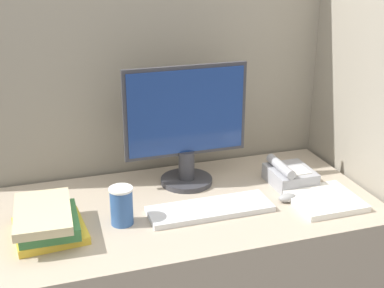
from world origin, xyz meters
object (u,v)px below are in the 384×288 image
object	(u,v)px
keyboard	(210,209)
coffee_cup	(122,206)
monitor	(186,128)
desk_telephone	(289,175)
mouse	(287,198)
book_stack	(47,222)

from	to	relation	value
keyboard	coffee_cup	bearing A→B (deg)	177.72
keyboard	coffee_cup	size ratio (longest dim) A/B	3.31
monitor	desk_telephone	xyz separation A→B (m)	(0.38, -0.13, -0.19)
keyboard	desk_telephone	xyz separation A→B (m)	(0.37, 0.12, 0.03)
monitor	coffee_cup	distance (m)	0.42
mouse	coffee_cup	world-z (taller)	coffee_cup
monitor	coffee_cup	size ratio (longest dim) A/B	3.60
keyboard	book_stack	xyz separation A→B (m)	(-0.55, 0.01, 0.04)
keyboard	book_stack	bearing A→B (deg)	178.88
monitor	book_stack	bearing A→B (deg)	-155.98
mouse	coffee_cup	xyz separation A→B (m)	(-0.60, 0.03, 0.05)
coffee_cup	mouse	bearing A→B (deg)	-2.76
mouse	book_stack	size ratio (longest dim) A/B	0.24
keyboard	book_stack	size ratio (longest dim) A/B	1.51
keyboard	desk_telephone	world-z (taller)	desk_telephone
monitor	keyboard	world-z (taller)	monitor
monitor	book_stack	xyz separation A→B (m)	(-0.55, -0.24, -0.18)
coffee_cup	book_stack	xyz separation A→B (m)	(-0.24, -0.00, -0.02)
coffee_cup	desk_telephone	xyz separation A→B (m)	(0.68, 0.11, -0.03)
book_stack	desk_telephone	distance (m)	0.93
keyboard	desk_telephone	distance (m)	0.39
monitor	desk_telephone	bearing A→B (deg)	-19.55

